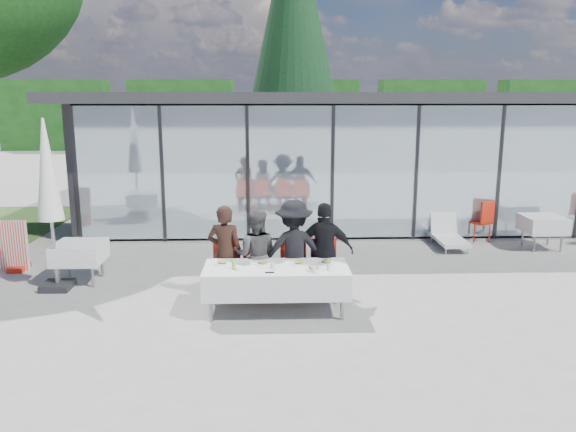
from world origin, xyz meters
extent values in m
plane|color=gray|center=(0.00, 0.00, 0.00)|extent=(90.00, 90.00, 0.00)
cube|color=gray|center=(2.00, 8.00, 0.05)|extent=(14.00, 8.00, 0.10)
cube|color=black|center=(2.00, 11.90, 1.60)|extent=(14.00, 0.20, 3.20)
cube|color=black|center=(-4.90, 8.00, 1.60)|extent=(0.20, 8.00, 3.20)
cube|color=black|center=(8.90, 8.00, 1.60)|extent=(0.20, 8.00, 3.20)
cube|color=silver|center=(2.00, 4.03, 1.60)|extent=(13.60, 0.06, 3.10)
cube|color=#2D2D30|center=(2.00, 7.60, 3.32)|extent=(14.80, 8.80, 0.24)
cube|color=#262628|center=(-4.80, 4.03, 1.60)|extent=(0.08, 0.10, 3.10)
cube|color=#262628|center=(-2.86, 4.03, 1.60)|extent=(0.08, 0.10, 3.10)
cube|color=#262628|center=(-0.91, 4.03, 1.60)|extent=(0.08, 0.10, 3.10)
cube|color=#262628|center=(1.03, 4.03, 1.60)|extent=(0.08, 0.10, 3.10)
cube|color=#262628|center=(2.97, 4.03, 1.60)|extent=(0.08, 0.10, 3.10)
cube|color=#262628|center=(4.91, 4.03, 1.60)|extent=(0.08, 0.10, 3.10)
cube|color=red|center=(-0.50, 6.50, 0.45)|extent=(0.45, 0.45, 0.90)
cube|color=red|center=(1.00, 7.00, 0.45)|extent=(0.45, 0.45, 0.90)
cube|color=red|center=(3.50, 6.50, 0.45)|extent=(0.45, 0.45, 0.90)
cube|color=red|center=(5.50, 7.20, 0.45)|extent=(0.45, 0.45, 0.90)
cube|color=#133B12|center=(-14.00, 28.00, 2.20)|extent=(6.50, 2.00, 4.40)
cube|color=#133B12|center=(-6.00, 28.00, 2.20)|extent=(6.50, 2.00, 4.40)
cube|color=#133B12|center=(2.00, 28.00, 2.20)|extent=(6.50, 2.00, 4.40)
cube|color=#133B12|center=(10.00, 28.00, 2.20)|extent=(6.50, 2.00, 4.40)
cube|color=#133B12|center=(18.00, 28.00, 2.20)|extent=(6.50, 2.00, 4.40)
cube|color=silver|center=(-0.32, -0.36, 0.54)|extent=(2.26, 0.96, 0.42)
cylinder|color=gray|center=(-1.32, -0.71, 0.35)|extent=(0.06, 0.06, 0.71)
cylinder|color=gray|center=(0.68, -0.71, 0.35)|extent=(0.06, 0.06, 0.71)
cylinder|color=gray|center=(-1.32, -0.01, 0.35)|extent=(0.06, 0.06, 0.71)
cylinder|color=gray|center=(0.68, -0.01, 0.35)|extent=(0.06, 0.06, 0.71)
imported|color=#321D16|center=(-1.16, 0.27, 0.81)|extent=(0.67, 0.67, 1.61)
cube|color=red|center=(-1.16, 0.30, 0.45)|extent=(0.44, 0.44, 0.05)
cube|color=red|center=(-1.16, 0.50, 0.70)|extent=(0.44, 0.04, 0.55)
cylinder|color=red|center=(-1.34, 0.12, 0.21)|extent=(0.04, 0.04, 0.43)
cylinder|color=red|center=(-0.98, 0.12, 0.21)|extent=(0.04, 0.04, 0.43)
cylinder|color=red|center=(-1.34, 0.48, 0.21)|extent=(0.04, 0.04, 0.43)
cylinder|color=red|center=(-0.98, 0.48, 0.21)|extent=(0.04, 0.04, 0.43)
imported|color=#515151|center=(-0.66, 0.27, 0.77)|extent=(0.83, 0.83, 1.53)
cube|color=red|center=(-0.66, 0.30, 0.45)|extent=(0.44, 0.44, 0.05)
cube|color=red|center=(-0.66, 0.50, 0.70)|extent=(0.44, 0.04, 0.55)
cylinder|color=red|center=(-0.84, 0.12, 0.21)|extent=(0.04, 0.04, 0.43)
cylinder|color=red|center=(-0.48, 0.12, 0.21)|extent=(0.04, 0.04, 0.43)
cylinder|color=red|center=(-0.84, 0.48, 0.21)|extent=(0.04, 0.04, 0.43)
cylinder|color=red|center=(-0.48, 0.48, 0.21)|extent=(0.04, 0.04, 0.43)
imported|color=black|center=(-0.02, 0.27, 0.84)|extent=(1.18, 1.18, 1.69)
cube|color=red|center=(-0.02, 0.30, 0.45)|extent=(0.44, 0.44, 0.05)
cube|color=red|center=(-0.02, 0.50, 0.70)|extent=(0.44, 0.04, 0.55)
cylinder|color=red|center=(-0.20, 0.12, 0.21)|extent=(0.04, 0.04, 0.43)
cylinder|color=red|center=(0.16, 0.12, 0.21)|extent=(0.04, 0.04, 0.43)
cylinder|color=red|center=(-0.20, 0.48, 0.21)|extent=(0.04, 0.04, 0.43)
cylinder|color=red|center=(0.16, 0.48, 0.21)|extent=(0.04, 0.04, 0.43)
imported|color=black|center=(0.50, 0.27, 0.82)|extent=(1.07, 1.07, 1.64)
cube|color=red|center=(0.50, 0.30, 0.45)|extent=(0.44, 0.44, 0.05)
cube|color=red|center=(0.50, 0.50, 0.70)|extent=(0.44, 0.04, 0.55)
cylinder|color=red|center=(0.32, 0.12, 0.21)|extent=(0.04, 0.04, 0.43)
cylinder|color=red|center=(0.68, 0.12, 0.21)|extent=(0.04, 0.04, 0.43)
cylinder|color=red|center=(0.32, 0.48, 0.21)|extent=(0.04, 0.04, 0.43)
cylinder|color=red|center=(0.68, 0.48, 0.21)|extent=(0.04, 0.04, 0.43)
cylinder|color=white|center=(-1.17, -0.19, 0.76)|extent=(0.26, 0.26, 0.01)
ellipsoid|color=#D5AE55|center=(-1.17, -0.19, 0.79)|extent=(0.15, 0.15, 0.05)
cylinder|color=white|center=(-0.54, -0.23, 0.76)|extent=(0.26, 0.26, 0.01)
ellipsoid|color=#4A6927|center=(-0.54, -0.23, 0.79)|extent=(0.15, 0.15, 0.05)
cylinder|color=white|center=(0.04, -0.23, 0.76)|extent=(0.26, 0.26, 0.01)
ellipsoid|color=#D5AE55|center=(0.04, -0.23, 0.79)|extent=(0.15, 0.15, 0.05)
cylinder|color=white|center=(0.49, -0.21, 0.76)|extent=(0.26, 0.26, 0.01)
ellipsoid|color=#4A6927|center=(0.49, -0.21, 0.79)|extent=(0.15, 0.15, 0.05)
cylinder|color=white|center=(0.25, -0.54, 0.76)|extent=(0.26, 0.26, 0.01)
ellipsoid|color=#4A6927|center=(0.25, -0.54, 0.79)|extent=(0.15, 0.15, 0.05)
cylinder|color=#8DC552|center=(-0.97, -0.47, 0.82)|extent=(0.06, 0.06, 0.15)
cylinder|color=silver|center=(-0.38, -0.48, 0.80)|extent=(0.07, 0.07, 0.10)
cylinder|color=silver|center=(0.48, -0.59, 0.80)|extent=(0.07, 0.07, 0.10)
cylinder|color=silver|center=(0.24, -0.69, 0.80)|extent=(0.07, 0.07, 0.10)
cube|color=black|center=(-0.42, -0.68, 0.76)|extent=(0.14, 0.03, 0.01)
cube|color=silver|center=(-3.90, 1.25, 0.56)|extent=(0.86, 0.86, 0.36)
cylinder|color=gray|center=(-4.20, 0.95, 0.36)|extent=(0.05, 0.05, 0.72)
cylinder|color=gray|center=(-3.60, 0.95, 0.36)|extent=(0.05, 0.05, 0.72)
cylinder|color=gray|center=(-4.20, 1.55, 0.36)|extent=(0.05, 0.05, 0.72)
cylinder|color=gray|center=(-3.60, 1.55, 0.36)|extent=(0.05, 0.05, 0.72)
cube|color=silver|center=(5.68, 3.25, 0.56)|extent=(0.86, 0.86, 0.36)
cylinder|color=gray|center=(5.38, 2.95, 0.36)|extent=(0.05, 0.05, 0.72)
cylinder|color=gray|center=(5.98, 2.95, 0.36)|extent=(0.05, 0.05, 0.72)
cylinder|color=gray|center=(5.38, 3.55, 0.36)|extent=(0.05, 0.05, 0.72)
cylinder|color=gray|center=(5.98, 3.55, 0.36)|extent=(0.05, 0.05, 0.72)
cube|color=red|center=(4.54, 4.00, 0.45)|extent=(0.60, 0.60, 0.05)
cube|color=red|center=(4.64, 3.83, 0.70)|extent=(0.40, 0.26, 0.55)
cylinder|color=red|center=(4.36, 3.82, 0.21)|extent=(0.04, 0.04, 0.43)
cylinder|color=red|center=(4.72, 3.82, 0.21)|extent=(0.04, 0.04, 0.43)
cylinder|color=red|center=(4.36, 4.18, 0.21)|extent=(0.04, 0.04, 0.43)
cylinder|color=red|center=(4.72, 4.18, 0.21)|extent=(0.04, 0.04, 0.43)
cube|color=black|center=(-4.19, 0.85, 0.06)|extent=(0.50, 0.50, 0.12)
cylinder|color=gray|center=(-4.19, 0.85, 1.35)|extent=(0.06, 0.06, 2.70)
cone|color=white|center=(-4.19, 0.85, 2.13)|extent=(0.44, 0.44, 1.74)
cube|color=red|center=(-5.36, 1.99, 0.05)|extent=(0.30, 0.45, 0.10)
cube|color=silver|center=(3.65, 3.40, 0.18)|extent=(0.61, 1.30, 0.08)
cube|color=silver|center=(3.65, 3.95, 0.45)|extent=(0.60, 0.27, 0.54)
cylinder|color=silver|center=(3.40, 2.85, 0.07)|extent=(0.04, 0.04, 0.14)
cylinder|color=silver|center=(3.90, 2.85, 0.07)|extent=(0.04, 0.04, 0.14)
cylinder|color=silver|center=(3.40, 3.95, 0.07)|extent=(0.04, 0.04, 0.14)
cylinder|color=silver|center=(3.90, 3.95, 0.07)|extent=(0.04, 0.04, 0.14)
cylinder|color=#382316|center=(0.50, 13.00, 1.00)|extent=(0.44, 0.44, 2.00)
cone|color=black|center=(0.50, 13.00, 6.00)|extent=(4.00, 4.00, 9.00)
camera|label=1|loc=(-0.41, -8.75, 3.35)|focal=35.00mm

